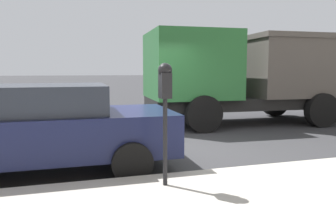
% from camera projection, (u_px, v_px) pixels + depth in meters
% --- Properties ---
extents(ground_plane, '(220.00, 220.00, 0.00)m').
position_uv_depth(ground_plane, '(161.00, 149.00, 7.25)').
color(ground_plane, '#333335').
extents(parking_meter, '(0.21, 0.19, 1.66)m').
position_uv_depth(parking_meter, '(165.00, 92.00, 4.35)').
color(parking_meter, black).
rests_on(parking_meter, sidewalk).
extents(car_navy, '(2.12, 4.47, 1.49)m').
position_uv_depth(car_navy, '(38.00, 127.00, 5.47)').
color(car_navy, '#14193D').
rests_on(car_navy, ground_plane).
extents(dump_truck, '(3.20, 8.63, 2.90)m').
position_uv_depth(dump_truck, '(277.00, 72.00, 10.93)').
color(dump_truck, black).
rests_on(dump_truck, ground_plane).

